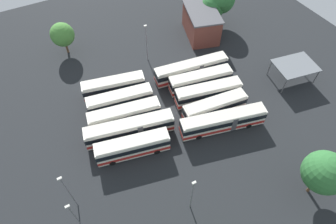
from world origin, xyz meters
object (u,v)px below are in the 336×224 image
bus_row1_slot0 (114,86)px  bus_row1_slot1 (120,100)px  bus_row1_slot3 (130,129)px  tree_east_edge (325,172)px  bus_row0_slot3 (215,107)px  bus_row0_slot2 (208,93)px  bus_row1_slot2 (125,115)px  bus_row0_slot1 (200,80)px  bus_row0_slot4 (223,121)px  bus_row1_slot4 (133,147)px  lamp_post_far_corner (69,192)px  bus_row0_slot0 (192,69)px  lamp_post_mid_lot (147,42)px  lamp_post_by_building (75,216)px  maintenance_shelter (295,66)px  tree_northwest (62,35)px  lamp_post_near_entrance (192,194)px  depot_building (201,23)px  tree_west_edge (213,7)px

bus_row1_slot0 → bus_row1_slot1: bearing=85.8°
bus_row1_slot3 → tree_east_edge: (-19.14, 21.35, 4.00)m
bus_row0_slot3 → bus_row1_slot1: (13.97, -9.19, 0.00)m
bus_row0_slot2 → bus_row1_slot2: same height
bus_row0_slot1 → bus_row1_slot0: 16.24m
bus_row0_slot1 → bus_row0_slot3: same height
bus_row0_slot4 → bus_row1_slot4: size_ratio=1.24×
bus_row0_slot1 → bus_row1_slot0: (15.02, -6.20, -0.00)m
bus_row1_slot2 → lamp_post_far_corner: bearing=41.5°
bus_row0_slot0 → bus_row1_slot0: (15.08, -2.86, -0.00)m
bus_row0_slot2 → bus_row0_slot3: same height
bus_row0_slot0 → bus_row1_slot0: bearing=-10.7°
bus_row1_slot2 → lamp_post_mid_lot: bearing=-129.0°
bus_row1_slot4 → lamp_post_by_building: size_ratio=1.57×
maintenance_shelter → tree_northwest: bearing=-38.3°
maintenance_shelter → lamp_post_near_entrance: 33.08m
lamp_post_by_building → bus_row0_slot4: bearing=-170.0°
maintenance_shelter → lamp_post_far_corner: size_ratio=0.95×
bus_row0_slot4 → lamp_post_by_building: 26.79m
bus_row0_slot3 → bus_row1_slot3: (14.87, -2.69, 0.00)m
bus_row1_slot1 → tree_northwest: (4.28, -19.78, 2.65)m
bus_row1_slot0 → bus_row1_slot3: 10.32m
lamp_post_mid_lot → bus_row1_slot3: bearing=56.0°
bus_row0_slot0 → bus_row0_slot1: (0.07, 3.34, -0.00)m
bus_row0_slot3 → bus_row1_slot4: (15.87, 0.64, 0.00)m
bus_row1_slot3 → maintenance_shelter: (-33.10, 2.53, 1.64)m
bus_row0_slot3 → depot_building: 23.28m
bus_row0_slot4 → tree_east_edge: size_ratio=1.67×
tree_west_edge → tree_northwest: (32.59, -6.22, -0.27)m
bus_row0_slot3 → bus_row1_slot2: size_ratio=0.93×
maintenance_shelter → lamp_post_mid_lot: bearing=-39.8°
bus_row0_slot3 → tree_east_edge: bearing=102.9°
bus_row0_slot0 → tree_east_edge: size_ratio=1.67×
bus_row0_slot4 → depot_building: bearing=-114.0°
bus_row1_slot1 → tree_east_edge: (-18.24, 27.85, 4.00)m
bus_row0_slot4 → lamp_post_far_corner: (25.98, 1.52, 2.98)m
lamp_post_near_entrance → lamp_post_far_corner: size_ratio=0.91×
bus_row0_slot4 → tree_west_edge: bearing=-119.7°
bus_row0_slot2 → tree_east_edge: bearing=98.8°
bus_row0_slot2 → bus_row1_slot4: size_ratio=1.04×
bus_row1_slot0 → bus_row1_slot1: size_ratio=0.99×
tree_west_edge → bus_row0_slot0: bearing=44.3°
bus_row1_slot1 → depot_building: depot_building is taller
bus_row0_slot1 → bus_row1_slot4: same height
bus_row1_slot2 → tree_west_edge: 33.64m
bus_row0_slot2 → bus_row1_slot3: (15.74, 0.69, 0.00)m
bus_row1_slot0 → lamp_post_by_building: bearing=57.9°
lamp_post_near_entrance → bus_row1_slot3: bearing=-80.5°
lamp_post_far_corner → bus_row0_slot0: bearing=-151.9°
bus_row1_slot1 → lamp_post_mid_lot: lamp_post_mid_lot is taller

